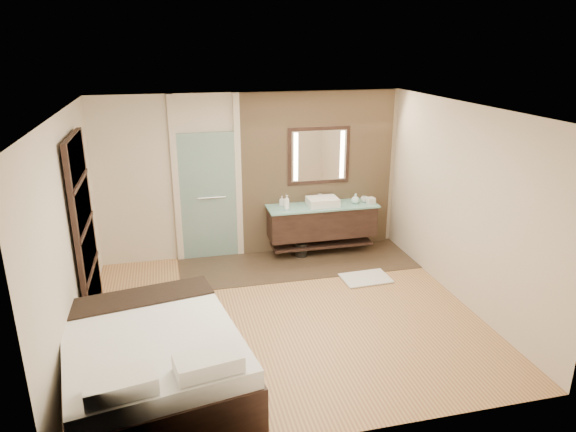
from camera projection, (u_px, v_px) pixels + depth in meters
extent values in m
plane|color=#965F3F|center=(284.00, 315.00, 6.81)|extent=(5.00, 5.00, 0.00)
cube|color=#392C1F|center=(298.00, 263.00, 8.41)|extent=(3.80, 1.30, 0.01)
cube|color=#A2825D|center=(318.00, 173.00, 8.65)|extent=(2.60, 0.08, 2.70)
cube|color=black|center=(322.00, 222.00, 8.63)|extent=(1.80, 0.50, 0.50)
cube|color=black|center=(321.00, 243.00, 8.76)|extent=(1.71, 0.45, 0.04)
cube|color=#96E6D7|center=(322.00, 206.00, 8.52)|extent=(1.85, 0.55, 0.03)
cube|color=white|center=(323.00, 202.00, 8.50)|extent=(0.50, 0.38, 0.13)
cylinder|color=silver|center=(319.00, 197.00, 8.66)|extent=(0.03, 0.03, 0.18)
cylinder|color=silver|center=(320.00, 193.00, 8.60)|extent=(0.02, 0.10, 0.02)
cube|color=black|center=(319.00, 156.00, 8.50)|extent=(1.06, 0.03, 0.96)
cube|color=white|center=(319.00, 156.00, 8.49)|extent=(0.94, 0.01, 0.84)
cube|color=#FFE6BF|center=(296.00, 157.00, 8.40)|extent=(0.07, 0.01, 0.80)
cube|color=#FFE6BF|center=(342.00, 155.00, 8.57)|extent=(0.07, 0.01, 0.80)
cube|color=silver|center=(208.00, 197.00, 8.33)|extent=(0.90, 0.05, 2.10)
cylinder|color=silver|center=(212.00, 198.00, 8.29)|extent=(0.45, 0.03, 0.03)
cube|color=beige|center=(176.00, 181.00, 8.13)|extent=(0.10, 0.08, 2.70)
cube|color=beige|center=(238.00, 177.00, 8.35)|extent=(0.10, 0.08, 2.70)
cube|color=black|center=(84.00, 230.00, 6.44)|extent=(0.06, 1.20, 2.40)
cube|color=beige|center=(94.00, 290.00, 6.71)|extent=(0.02, 1.06, 0.52)
cube|color=beige|center=(89.00, 248.00, 6.52)|extent=(0.02, 1.06, 0.52)
cube|color=beige|center=(83.00, 204.00, 6.33)|extent=(0.02, 1.06, 0.52)
cube|color=beige|center=(76.00, 157.00, 6.14)|extent=(0.02, 1.06, 0.52)
cube|color=black|center=(154.00, 369.00, 5.31)|extent=(2.07, 2.41, 0.47)
cube|color=white|center=(151.00, 341.00, 5.20)|extent=(2.01, 2.35, 0.19)
cube|color=black|center=(138.00, 298.00, 5.87)|extent=(1.72, 0.77, 0.04)
cube|color=white|center=(120.00, 385.00, 4.26)|extent=(0.64, 0.42, 0.15)
cube|color=white|center=(208.00, 363.00, 4.54)|extent=(0.64, 0.42, 0.15)
cube|color=silver|center=(366.00, 278.00, 7.84)|extent=(0.74, 0.53, 0.02)
cylinder|color=black|center=(301.00, 250.00, 8.63)|extent=(0.21, 0.21, 0.24)
cube|color=silver|center=(371.00, 200.00, 8.61)|extent=(0.14, 0.14, 0.10)
imported|color=white|center=(287.00, 202.00, 8.29)|extent=(0.11, 0.11, 0.24)
imported|color=#B2B2B2|center=(282.00, 201.00, 8.47)|extent=(0.10, 0.10, 0.17)
imported|color=silver|center=(355.00, 199.00, 8.59)|extent=(0.17, 0.17, 0.17)
imported|color=silver|center=(364.00, 199.00, 8.68)|extent=(0.13, 0.13, 0.09)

